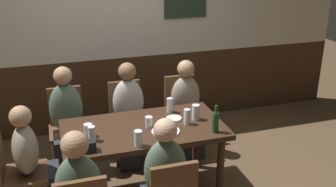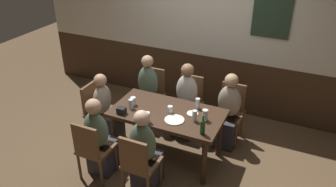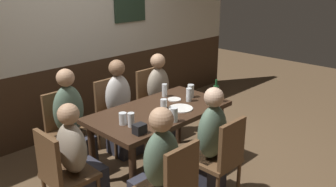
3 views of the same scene
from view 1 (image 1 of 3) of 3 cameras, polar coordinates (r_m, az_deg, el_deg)
wall_back at (r=5.03m, az=-8.19°, el=9.04°), size 6.40×0.13×2.60m
dining_table at (r=3.72m, az=-3.52°, el=-6.17°), size 1.51×0.80×0.74m
chair_head_west at (r=3.74m, az=-21.43°, el=-10.28°), size 0.40×0.40×0.88m
chair_left_far at (r=4.44m, az=-14.40°, el=-4.20°), size 0.40×0.40×0.88m
chair_right_far at (r=4.66m, az=2.02°, el=-2.23°), size 0.40×0.40×0.88m
chair_mid_far at (r=4.50m, az=-5.98°, el=-3.22°), size 0.40×0.40×0.88m
person_head_west at (r=3.75m, az=-18.80°, el=-10.60°), size 0.37×0.34×1.09m
person_left_far at (r=4.30m, az=-14.26°, el=-5.09°), size 0.34×0.37×1.18m
person_right_far at (r=4.53m, az=2.69°, el=-3.27°), size 0.34×0.37×1.13m
person_mid_far at (r=4.36m, az=-5.55°, el=-4.17°), size 0.34×0.37×1.16m
pint_glass_pale at (r=3.33m, az=-4.34°, el=-6.66°), size 0.07×0.07×0.14m
tumbler_water at (r=3.47m, az=-10.97°, el=-5.88°), size 0.07×0.07×0.14m
pint_glass_amber at (r=3.80m, az=4.03°, el=-2.85°), size 0.07×0.07×0.15m
tumbler_short at (r=3.65m, az=-2.79°, el=-4.26°), size 0.07×0.07×0.11m
highball_clear at (r=3.56m, az=-11.49°, el=-5.34°), size 0.08×0.08×0.12m
beer_glass_tall at (r=3.95m, az=0.25°, el=-1.79°), size 0.06×0.06×0.15m
pint_glass_stout at (r=3.70m, az=2.77°, el=-3.52°), size 0.06×0.06×0.15m
beer_bottle_green at (r=3.56m, az=6.91°, el=-4.08°), size 0.06×0.06×0.26m
plate_white_large at (r=3.58m, az=-0.35°, el=-5.50°), size 0.26×0.26×0.01m
plate_white_small at (r=3.83m, az=0.85°, el=-3.62°), size 0.15×0.15×0.01m
condiment_caddy at (r=3.33m, az=-11.40°, el=-7.49°), size 0.11×0.09×0.09m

